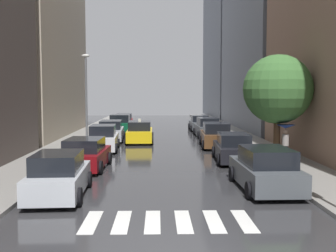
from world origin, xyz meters
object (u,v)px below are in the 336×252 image
object	(u,v)px
parked_car_left_second	(85,155)
parked_car_right_fifth	(199,123)
parked_car_left_nearest	(59,176)
parked_car_right_nearest	(265,170)
pedestrian_foreground	(286,134)
parked_car_left_sixth	(124,121)
parked_car_left_fourth	(111,131)
parked_car_left_fifth	(120,124)
parked_car_right_third	(216,136)
parked_car_right_fourth	(207,128)
parked_car_left_third	(103,139)
parked_car_right_second	(233,148)
lamp_post_left	(86,91)
taxi_midroad	(140,132)
street_tree_right	(278,89)

from	to	relation	value
parked_car_left_second	parked_car_right_fifth	size ratio (longest dim) A/B	1.05
parked_car_left_nearest	parked_car_right_nearest	size ratio (longest dim) A/B	0.94
parked_car_left_nearest	parked_car_right_fifth	distance (m)	27.44
pedestrian_foreground	parked_car_left_sixth	bearing A→B (deg)	13.68
parked_car_left_fourth	pedestrian_foreground	world-z (taller)	pedestrian_foreground
parked_car_left_fifth	parked_car_right_third	bearing A→B (deg)	-143.29
parked_car_left_fifth	parked_car_right_fourth	bearing A→B (deg)	-114.49
parked_car_left_sixth	parked_car_left_second	bearing A→B (deg)	177.43
parked_car_right_nearest	parked_car_right_fifth	distance (m)	25.36
parked_car_left_second	parked_car_left_third	bearing A→B (deg)	1.80
parked_car_left_fourth	parked_car_right_second	distance (m)	12.65
lamp_post_left	taxi_midroad	bearing A→B (deg)	10.11
parked_car_left_nearest	parked_car_left_second	size ratio (longest dim) A/B	1.01
parked_car_right_nearest	street_tree_right	size ratio (longest dim) A/B	0.82
parked_car_left_third	parked_car_right_fourth	world-z (taller)	parked_car_left_third
parked_car_left_second	parked_car_left_fifth	world-z (taller)	parked_car_left_fifth
parked_car_left_fifth	parked_car_left_sixth	world-z (taller)	parked_car_left_fifth
parked_car_left_fourth	street_tree_right	size ratio (longest dim) A/B	0.82
parked_car_left_second	pedestrian_foreground	size ratio (longest dim) A/B	2.25
lamp_post_left	parked_car_right_fifth	bearing A→B (deg)	48.15
taxi_midroad	lamp_post_left	size ratio (longest dim) A/B	0.71
parked_car_left_third	parked_car_right_fifth	world-z (taller)	parked_car_left_third
parked_car_left_third	parked_car_right_nearest	size ratio (longest dim) A/B	0.91
parked_car_left_fourth	parked_car_right_third	distance (m)	8.61
parked_car_right_second	parked_car_left_sixth	bearing A→B (deg)	21.47
pedestrian_foreground	lamp_post_left	size ratio (longest dim) A/B	0.30
parked_car_left_fifth	taxi_midroad	bearing A→B (deg)	-163.29
parked_car_left_fourth	taxi_midroad	bearing A→B (deg)	-116.20
parked_car_left_second	taxi_midroad	xyz separation A→B (m)	(2.20, 11.06, 0.03)
parked_car_left_sixth	parked_car_right_fourth	xyz separation A→B (m)	(7.84, -9.85, 0.06)
parked_car_left_fourth	parked_car_right_fifth	xyz separation A→B (m)	(7.78, 8.76, -0.04)
parked_car_left_third	parked_car_right_fifth	distance (m)	16.23
parked_car_left_sixth	parked_car_right_nearest	size ratio (longest dim) A/B	0.90
parked_car_left_sixth	street_tree_right	xyz separation A→B (m)	(10.18, -22.52, 3.22)
parked_car_left_second	parked_car_right_nearest	size ratio (longest dim) A/B	0.93
parked_car_right_fourth	pedestrian_foreground	distance (m)	13.57
parked_car_left_nearest	parked_car_left_fifth	bearing A→B (deg)	-2.85
parked_car_left_nearest	parked_car_left_fourth	distance (m)	17.57
parked_car_left_third	parked_car_right_second	bearing A→B (deg)	-122.51
street_tree_right	parked_car_right_fourth	bearing A→B (deg)	100.46
parked_car_left_fourth	parked_car_right_second	xyz separation A→B (m)	(7.77, -9.98, -0.02)
parked_car_left_fourth	parked_car_right_fifth	bearing A→B (deg)	-43.84
parked_car_left_third	lamp_post_left	xyz separation A→B (m)	(-1.71, 3.83, 3.10)
taxi_midroad	parked_car_left_sixth	bearing A→B (deg)	8.73
parked_car_left_fourth	parked_car_right_fifth	world-z (taller)	parked_car_left_fourth
taxi_midroad	street_tree_right	size ratio (longest dim) A/B	0.80
parked_car_left_sixth	parked_car_right_nearest	bearing A→B (deg)	-167.76
parked_car_right_third	parked_car_right_second	bearing A→B (deg)	-176.41
parked_car_right_third	street_tree_right	size ratio (longest dim) A/B	0.81
parked_car_left_nearest	parked_car_left_fourth	xyz separation A→B (m)	(-0.07, 17.57, -0.00)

